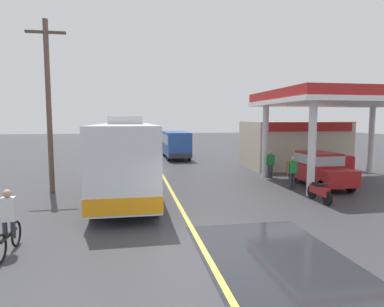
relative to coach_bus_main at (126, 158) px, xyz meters
The scene contains 13 objects.
ground 12.88m from the coach_bus_main, 80.20° to the left, with size 120.00×120.00×0.00m, color #38383D.
lane_divider_stripe 8.06m from the coach_bus_main, 73.99° to the left, with size 0.16×50.00×0.01m, color #D8CC4C.
wet_puddle_patch 9.50m from the coach_bus_main, 65.76° to the right, with size 3.69×5.98×0.01m, color #26282D.
coach_bus_main is the anchor object (origin of this frame).
gas_station_roadside 13.08m from the coach_bus_main, 21.59° to the left, with size 9.10×11.95×5.10m.
car_at_pump 10.04m from the coach_bus_main, ahead, with size 1.70×4.20×1.82m.
minibus_opposing_lane 14.56m from the coach_bus_main, 73.12° to the left, with size 2.04×6.13×2.44m.
cyclist_on_shoulder 7.47m from the coach_bus_main, 113.28° to the right, with size 0.34×1.82×1.72m.
motorcycle_parked_forecourt 8.90m from the coach_bus_main, 21.29° to the right, with size 0.55×1.80×0.92m.
pedestrian_near_pump 9.08m from the coach_bus_main, 18.22° to the left, with size 0.55×0.22×1.66m.
pedestrian_by_shop 8.40m from the coach_bus_main, ahead, with size 0.55×0.22×1.66m.
car_trailing_behind_bus 17.54m from the coach_bus_main, 90.91° to the left, with size 1.70×4.20×1.82m.
utility_pole_roadside 4.47m from the coach_bus_main, 166.98° to the left, with size 1.80×0.24×8.19m.
Camera 1 is at (-1.86, -8.52, 3.52)m, focal length 30.83 mm.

